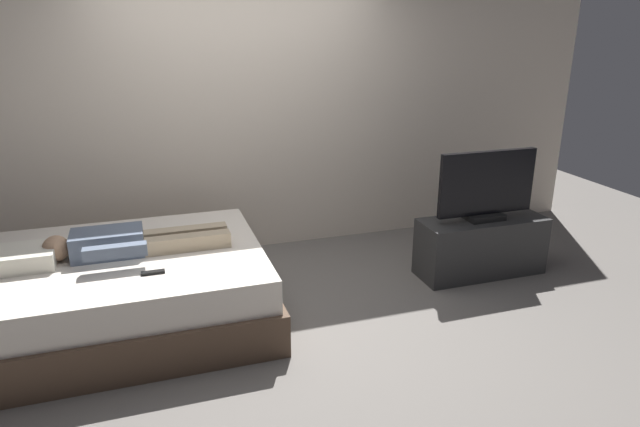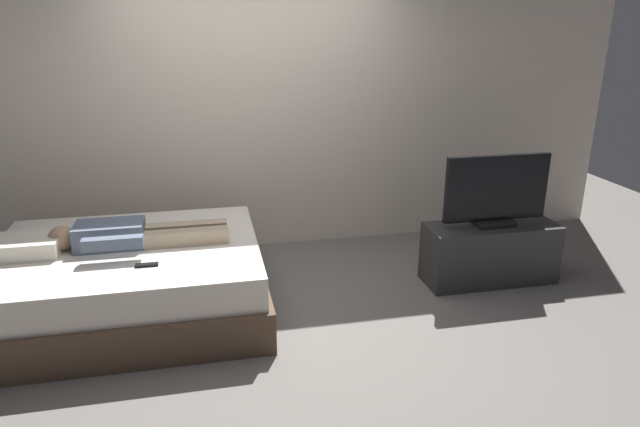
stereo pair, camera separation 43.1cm
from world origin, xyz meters
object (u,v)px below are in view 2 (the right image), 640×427
bed (130,281)px  pillow (25,246)px  tv_stand (490,253)px  tv (496,192)px  remote (147,265)px  person (129,235)px

bed → pillow: size_ratio=4.12×
tv_stand → tv: 0.53m
remote → tv_stand: 2.76m
person → tv: tv is taller
remote → tv_stand: size_ratio=0.14×
person → remote: size_ratio=8.40×
pillow → remote: 0.94m
remote → bed: bearing=114.6°
pillow → person: 0.70m
bed → tv: bearing=-0.9°
person → tv_stand: 2.90m
tv_stand → tv: bearing=-7.1°
pillow → remote: size_ratio=3.20×
tv → bed: bearing=179.1°
person → tv_stand: bearing=-1.1°
pillow → tv_stand: (3.57, -0.04, -0.35)m
person → tv: size_ratio=1.43×
person → tv: bearing=-1.1°
bed → tv: size_ratio=2.25×
tv_stand → person: bearing=178.9°
bed → tv_stand: bearing=-0.9°
tv_stand → bed: bearing=179.1°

